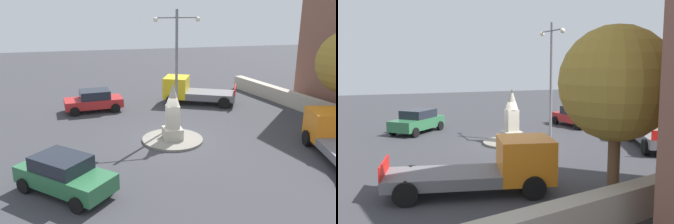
# 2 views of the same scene
# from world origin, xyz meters

# --- Properties ---
(ground_plane) EXTENTS (80.00, 80.00, 0.00)m
(ground_plane) POSITION_xyz_m (0.00, 0.00, 0.00)
(ground_plane) COLOR #38383D
(traffic_island) EXTENTS (3.39, 3.39, 0.13)m
(traffic_island) POSITION_xyz_m (0.00, 0.00, 0.07)
(traffic_island) COLOR gray
(traffic_island) RESTS_ON ground
(monument) EXTENTS (1.02, 1.02, 3.14)m
(monument) POSITION_xyz_m (0.00, 0.00, 1.53)
(monument) COLOR #B2AA99
(monument) RESTS_ON traffic_island
(streetlamp) EXTENTS (2.75, 0.28, 7.06)m
(streetlamp) POSITION_xyz_m (-0.74, -2.17, 4.27)
(streetlamp) COLOR slate
(streetlamp) RESTS_ON ground
(car_red_parked_right) EXTENTS (4.12, 2.32, 1.50)m
(car_red_parked_right) POSITION_xyz_m (4.07, -6.84, 0.78)
(car_red_parked_right) COLOR #B22323
(car_red_parked_right) RESTS_ON ground
(car_green_passing) EXTENTS (4.25, 4.16, 1.58)m
(car_green_passing) POSITION_xyz_m (5.62, 4.70, 0.82)
(car_green_passing) COLOR #2D6B42
(car_green_passing) RESTS_ON ground
(truck_yellow_far_side) EXTENTS (5.68, 4.09, 1.96)m
(truck_yellow_far_side) POSITION_xyz_m (-3.22, -7.44, 0.94)
(truck_yellow_far_side) COLOR yellow
(truck_yellow_far_side) RESTS_ON ground
(truck_orange_approaching) EXTENTS (3.33, 6.35, 2.00)m
(truck_orange_approaching) POSITION_xyz_m (-7.61, 3.75, 0.96)
(truck_orange_approaching) COLOR orange
(truck_orange_approaching) RESTS_ON ground
(tree_near_wall) EXTENTS (3.75, 3.75, 5.97)m
(tree_near_wall) POSITION_xyz_m (-10.31, 0.50, 4.08)
(tree_near_wall) COLOR brown
(tree_near_wall) RESTS_ON ground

